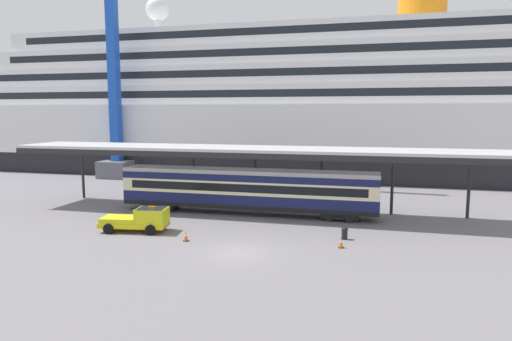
{
  "coord_description": "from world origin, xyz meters",
  "views": [
    {
      "loc": [
        8.32,
        -27.72,
        9.23
      ],
      "look_at": [
        -0.75,
        7.99,
        4.5
      ],
      "focal_mm": 31.65,
      "sensor_mm": 36.0,
      "label": 1
    }
  ],
  "objects_px": {
    "service_truck": "(141,219)",
    "dockside_crane": "(117,62)",
    "cruise_ship": "(433,108)",
    "traffic_cone_near": "(186,236)",
    "quay_bollard": "(345,232)",
    "traffic_cone_mid": "(341,243)",
    "train_carriage": "(247,189)"
  },
  "relations": [
    {
      "from": "service_truck",
      "to": "train_carriage",
      "type": "bearing_deg",
      "value": 51.15
    },
    {
      "from": "traffic_cone_near",
      "to": "traffic_cone_mid",
      "type": "xyz_separation_m",
      "value": [
        11.01,
        1.1,
        0.0
      ]
    },
    {
      "from": "traffic_cone_mid",
      "to": "service_truck",
      "type": "bearing_deg",
      "value": 177.97
    },
    {
      "from": "traffic_cone_mid",
      "to": "dockside_crane",
      "type": "xyz_separation_m",
      "value": [
        -32.73,
        26.68,
        15.89
      ]
    },
    {
      "from": "train_carriage",
      "to": "traffic_cone_mid",
      "type": "xyz_separation_m",
      "value": [
        9.08,
        -8.52,
        -1.94
      ]
    },
    {
      "from": "train_carriage",
      "to": "quay_bollard",
      "type": "height_order",
      "value": "train_carriage"
    },
    {
      "from": "service_truck",
      "to": "traffic_cone_near",
      "type": "height_order",
      "value": "service_truck"
    },
    {
      "from": "traffic_cone_near",
      "to": "dockside_crane",
      "type": "relative_size",
      "value": 0.01
    },
    {
      "from": "train_carriage",
      "to": "dockside_crane",
      "type": "xyz_separation_m",
      "value": [
        -23.65,
        18.16,
        13.95
      ]
    },
    {
      "from": "cruise_ship",
      "to": "quay_bollard",
      "type": "bearing_deg",
      "value": -104.95
    },
    {
      "from": "train_carriage",
      "to": "dockside_crane",
      "type": "relative_size",
      "value": 0.46
    },
    {
      "from": "cruise_ship",
      "to": "service_truck",
      "type": "relative_size",
      "value": 29.19
    },
    {
      "from": "train_carriage",
      "to": "service_truck",
      "type": "distance_m",
      "value": 10.32
    },
    {
      "from": "service_truck",
      "to": "traffic_cone_near",
      "type": "distance_m",
      "value": 4.82
    },
    {
      "from": "cruise_ship",
      "to": "traffic_cone_mid",
      "type": "height_order",
      "value": "cruise_ship"
    },
    {
      "from": "service_truck",
      "to": "traffic_cone_mid",
      "type": "relative_size",
      "value": 7.22
    },
    {
      "from": "service_truck",
      "to": "traffic_cone_mid",
      "type": "bearing_deg",
      "value": -2.03
    },
    {
      "from": "traffic_cone_near",
      "to": "traffic_cone_mid",
      "type": "bearing_deg",
      "value": 5.69
    },
    {
      "from": "quay_bollard",
      "to": "train_carriage",
      "type": "bearing_deg",
      "value": 145.54
    },
    {
      "from": "cruise_ship",
      "to": "traffic_cone_mid",
      "type": "bearing_deg",
      "value": -104.33
    },
    {
      "from": "cruise_ship",
      "to": "dockside_crane",
      "type": "relative_size",
      "value": 3.07
    },
    {
      "from": "traffic_cone_mid",
      "to": "quay_bollard",
      "type": "height_order",
      "value": "quay_bollard"
    },
    {
      "from": "traffic_cone_near",
      "to": "train_carriage",
      "type": "bearing_deg",
      "value": 78.66
    },
    {
      "from": "traffic_cone_near",
      "to": "quay_bollard",
      "type": "xyz_separation_m",
      "value": [
        11.12,
        3.31,
        0.15
      ]
    },
    {
      "from": "cruise_ship",
      "to": "train_carriage",
      "type": "xyz_separation_m",
      "value": [
        -19.72,
        -33.12,
        -7.68
      ]
    },
    {
      "from": "quay_bollard",
      "to": "dockside_crane",
      "type": "bearing_deg",
      "value": 143.31
    },
    {
      "from": "service_truck",
      "to": "dockside_crane",
      "type": "bearing_deg",
      "value": 123.4
    },
    {
      "from": "dockside_crane",
      "to": "quay_bollard",
      "type": "bearing_deg",
      "value": -36.69
    },
    {
      "from": "quay_bollard",
      "to": "service_truck",
      "type": "bearing_deg",
      "value": -173.93
    },
    {
      "from": "traffic_cone_mid",
      "to": "cruise_ship",
      "type": "bearing_deg",
      "value": 75.67
    },
    {
      "from": "service_truck",
      "to": "traffic_cone_mid",
      "type": "xyz_separation_m",
      "value": [
        15.5,
        -0.55,
        -0.62
      ]
    },
    {
      "from": "cruise_ship",
      "to": "service_truck",
      "type": "height_order",
      "value": "cruise_ship"
    }
  ]
}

